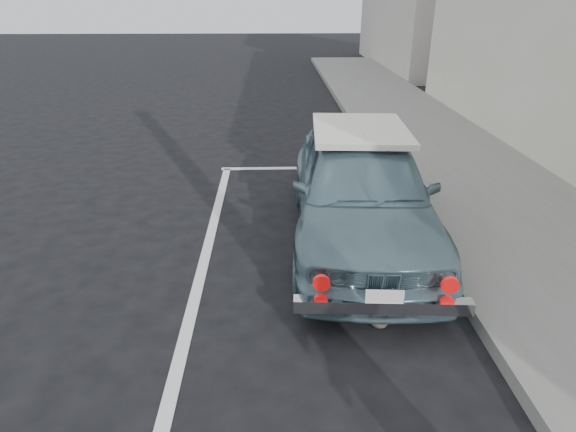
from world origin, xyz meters
name	(u,v)px	position (x,y,z in m)	size (l,w,h in m)	color
pline_front	(305,168)	(0.50, 6.50, 0.00)	(3.00, 0.12, 0.01)	silver
pline_side	(202,270)	(-0.90, 3.00, 0.00)	(0.12, 7.00, 0.01)	silver
retro_coupe	(361,188)	(1.00, 3.72, 0.71)	(1.90, 4.20, 1.40)	slate
cat	(378,316)	(0.89, 1.93, 0.10)	(0.27, 0.41, 0.22)	#605649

